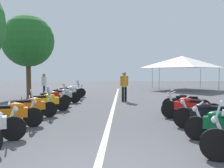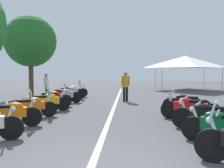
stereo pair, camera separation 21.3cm
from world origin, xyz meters
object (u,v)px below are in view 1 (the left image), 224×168
(motorcycle_right_row_3, at_px, (190,108))
(traffic_cone_2, at_px, (22,103))
(motorcycle_left_row_6, at_px, (62,95))
(motorcycle_left_row_7, at_px, (68,92))
(motorcycle_left_row_5, at_px, (51,98))
(event_tent, at_px, (182,62))
(motorcycle_left_row_8, at_px, (71,91))
(motorcycle_right_row_4, at_px, (186,103))
(bystander_1, at_px, (124,84))
(motorcycle_left_row_3, at_px, (31,107))
(bystander_0, at_px, (44,84))
(roadside_tree_1, at_px, (28,41))
(motorcycle_right_row_2, at_px, (209,115))
(motorcycle_left_row_2, at_px, (11,114))
(motorcycle_left_row_4, at_px, (46,102))

(motorcycle_right_row_3, xyz_separation_m, traffic_cone_2, (2.28, 7.22, -0.18))
(motorcycle_left_row_6, xyz_separation_m, motorcycle_left_row_7, (1.68, 0.07, 0.02))
(motorcycle_left_row_5, bearing_deg, event_tent, 28.34)
(motorcycle_left_row_8, bearing_deg, traffic_cone_2, -123.17)
(motorcycle_right_row_4, bearing_deg, motorcycle_left_row_7, -13.65)
(motorcycle_left_row_5, distance_m, bystander_1, 4.43)
(motorcycle_left_row_3, bearing_deg, bystander_0, 73.83)
(bystander_0, relative_size, event_tent, 0.29)
(roadside_tree_1, height_order, event_tent, roadside_tree_1)
(motorcycle_right_row_4, bearing_deg, motorcycle_left_row_3, 36.66)
(bystander_0, bearing_deg, motorcycle_right_row_2, 109.64)
(motorcycle_left_row_3, xyz_separation_m, motorcycle_left_row_6, (4.36, -0.12, -0.01))
(motorcycle_left_row_2, bearing_deg, motorcycle_left_row_5, 68.72)
(bystander_0, xyz_separation_m, event_tent, (7.21, -10.92, 1.71))
(motorcycle_right_row_3, bearing_deg, traffic_cone_2, 9.17)
(bystander_0, bearing_deg, motorcycle_left_row_8, 161.58)
(bystander_1, bearing_deg, motorcycle_left_row_4, -68.89)
(bystander_1, xyz_separation_m, event_tent, (9.28, -5.50, 1.62))
(motorcycle_left_row_3, relative_size, motorcycle_left_row_7, 0.99)
(motorcycle_left_row_3, xyz_separation_m, motorcycle_left_row_8, (7.52, 0.08, -0.01))
(motorcycle_right_row_2, bearing_deg, motorcycle_left_row_4, -5.86)
(motorcycle_left_row_4, bearing_deg, motorcycle_right_row_3, -45.25)
(motorcycle_right_row_2, height_order, bystander_0, bystander_0)
(motorcycle_left_row_5, xyz_separation_m, traffic_cone_2, (-0.59, 1.23, -0.17))
(motorcycle_left_row_4, xyz_separation_m, traffic_cone_2, (0.77, 1.38, -0.16))
(motorcycle_left_row_4, distance_m, motorcycle_left_row_8, 6.05)
(motorcycle_left_row_7, bearing_deg, motorcycle_right_row_3, -76.81)
(motorcycle_left_row_4, distance_m, motorcycle_left_row_5, 1.37)
(motorcycle_left_row_6, height_order, traffic_cone_2, motorcycle_left_row_6)
(bystander_1, bearing_deg, motorcycle_left_row_7, -128.59)
(motorcycle_right_row_3, xyz_separation_m, event_tent, (14.66, -3.11, 2.18))
(motorcycle_left_row_5, bearing_deg, motorcycle_left_row_7, 64.21)
(motorcycle_left_row_3, distance_m, motorcycle_right_row_4, 6.32)
(motorcycle_left_row_5, relative_size, motorcycle_left_row_6, 0.96)
(bystander_1, bearing_deg, event_tent, 122.10)
(bystander_1, bearing_deg, roadside_tree_1, -136.30)
(motorcycle_left_row_8, bearing_deg, roadside_tree_1, 157.86)
(motorcycle_left_row_4, xyz_separation_m, motorcycle_left_row_6, (2.89, -0.01, -0.00))
(motorcycle_left_row_8, relative_size, motorcycle_right_row_2, 0.98)
(bystander_0, bearing_deg, roadside_tree_1, -31.80)
(motorcycle_left_row_7, relative_size, motorcycle_right_row_2, 0.90)
(motorcycle_right_row_3, height_order, motorcycle_right_row_4, motorcycle_right_row_3)
(traffic_cone_2, relative_size, roadside_tree_1, 0.11)
(motorcycle_left_row_4, distance_m, traffic_cone_2, 1.59)
(motorcycle_left_row_3, relative_size, motorcycle_left_row_6, 0.94)
(motorcycle_right_row_3, relative_size, event_tent, 0.37)
(roadside_tree_1, bearing_deg, bystander_1, -109.09)
(traffic_cone_2, height_order, event_tent, event_tent)
(event_tent, bearing_deg, roadside_tree_1, 120.20)
(motorcycle_left_row_6, bearing_deg, motorcycle_right_row_4, -47.35)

